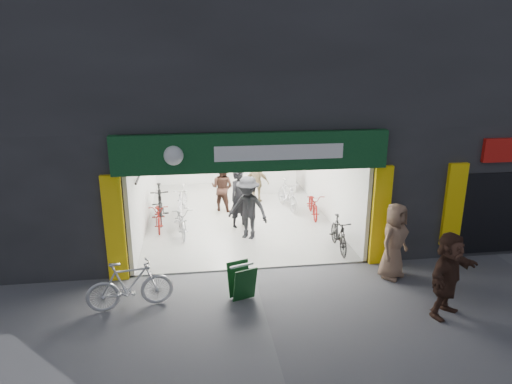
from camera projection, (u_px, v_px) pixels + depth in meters
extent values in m
plane|color=#56565B|center=(253.00, 270.00, 11.49)|extent=(60.00, 60.00, 0.00)
cube|color=#232326|center=(263.00, 36.00, 14.67)|extent=(16.00, 10.00, 4.50)
cube|color=#232326|center=(67.00, 163.00, 14.99)|extent=(5.00, 10.00, 3.50)
cube|color=#232326|center=(399.00, 153.00, 16.50)|extent=(6.00, 10.00, 3.50)
cube|color=#9E9E99|center=(237.00, 215.00, 15.27)|extent=(6.00, 8.00, 0.04)
cube|color=silver|center=(227.00, 145.00, 18.69)|extent=(6.00, 0.20, 3.20)
cube|color=silver|center=(144.00, 173.00, 14.42)|extent=(0.10, 8.00, 3.20)
cube|color=silver|center=(325.00, 167.00, 15.20)|extent=(0.10, 8.00, 3.20)
cube|color=white|center=(236.00, 119.00, 14.33)|extent=(6.00, 8.00, 0.10)
cube|color=black|center=(252.00, 137.00, 10.60)|extent=(6.00, 0.30, 0.30)
cube|color=#0C371C|center=(253.00, 152.00, 10.48)|extent=(6.40, 0.25, 0.90)
cube|color=white|center=(280.00, 152.00, 10.43)|extent=(3.00, 0.02, 0.35)
cube|color=yellow|center=(115.00, 229.00, 10.63)|extent=(0.45, 0.12, 2.60)
cube|color=yellow|center=(381.00, 216.00, 11.48)|extent=(0.45, 0.12, 2.60)
cube|color=yellow|center=(454.00, 205.00, 11.68)|extent=(0.50, 0.12, 2.20)
cube|color=black|center=(498.00, 213.00, 11.97)|extent=(3.00, 0.06, 2.20)
cylinder|color=black|center=(145.00, 161.00, 13.73)|extent=(0.06, 5.00, 0.06)
cube|color=silver|center=(277.00, 180.00, 17.74)|extent=(1.40, 0.60, 1.00)
cube|color=white|center=(246.00, 136.00, 11.70)|extent=(1.30, 0.35, 0.04)
cube|color=white|center=(239.00, 126.00, 13.40)|extent=(1.30, 0.35, 0.04)
cube|color=white|center=(234.00, 117.00, 15.11)|extent=(1.30, 0.35, 0.04)
cube|color=white|center=(229.00, 111.00, 16.81)|extent=(1.30, 0.35, 0.04)
imported|color=#ACADB1|center=(181.00, 219.00, 13.63)|extent=(0.83, 1.82, 0.92)
imported|color=black|center=(160.00, 204.00, 14.67)|extent=(0.71, 1.99, 1.17)
imported|color=maroon|center=(159.00, 215.00, 14.06)|extent=(0.70, 1.67, 0.86)
imported|color=silver|center=(182.00, 200.00, 15.35)|extent=(0.71, 1.66, 0.97)
imported|color=black|center=(339.00, 234.00, 12.49)|extent=(0.54, 1.61, 0.96)
imported|color=maroon|center=(313.00, 205.00, 15.08)|extent=(0.72, 1.66, 0.85)
imported|color=#ADACB1|center=(288.00, 195.00, 15.76)|extent=(0.80, 1.80, 1.05)
imported|color=silver|center=(130.00, 285.00, 9.62)|extent=(1.87, 0.80, 1.09)
imported|color=black|center=(240.00, 198.00, 14.02)|extent=(0.82, 0.75, 1.89)
imported|color=#39221A|center=(222.00, 188.00, 15.52)|extent=(1.02, 0.95, 1.67)
imported|color=black|center=(248.00, 208.00, 13.12)|extent=(1.41, 1.25, 1.89)
imported|color=olive|center=(257.00, 183.00, 16.39)|extent=(0.96, 0.67, 1.51)
imported|color=#80604A|center=(394.00, 241.00, 10.86)|extent=(1.09, 1.03, 1.88)
imported|color=#3B241B|center=(448.00, 275.00, 9.27)|extent=(1.71, 1.40, 1.83)
cube|color=#0E3915|center=(245.00, 285.00, 9.87)|extent=(0.55, 0.35, 0.79)
cube|color=#0E3915|center=(239.00, 278.00, 10.17)|extent=(0.55, 0.35, 0.79)
cube|color=white|center=(242.00, 265.00, 9.91)|extent=(0.53, 0.22, 0.05)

